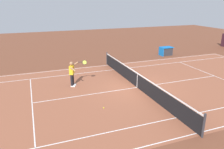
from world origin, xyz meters
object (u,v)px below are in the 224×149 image
Objects in this scene: tennis_player_near at (72,72)px; tennis_ball at (104,108)px; tennis_net at (137,80)px; equipment_cart_tarped at (166,51)px.

tennis_player_near is 25.71× the size of tennis_ball.
tennis_ball is (2.94, 1.97, -0.46)m from tennis_net.
tennis_player_near is 1.36× the size of equipment_cart_tarped.
tennis_net is at bearing -146.14° from tennis_ball.
equipment_cart_tarped is (-9.70, -8.82, 0.40)m from tennis_ball.
tennis_net reaches higher than tennis_ball.
tennis_ball is at bearing 33.86° from tennis_net.
equipment_cart_tarped is at bearing -137.71° from tennis_ball.
equipment_cart_tarped is at bearing -154.08° from tennis_player_near.
tennis_ball is (-0.85, 3.69, -0.90)m from tennis_player_near.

